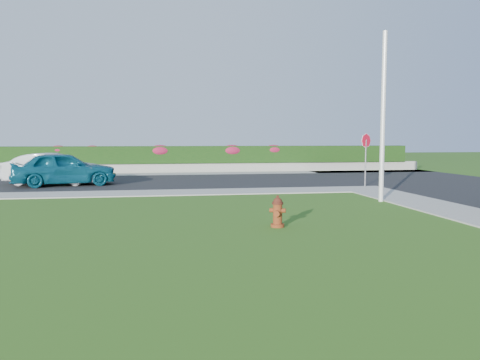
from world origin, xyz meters
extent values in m
plane|color=black|center=(0.00, 0.00, 0.00)|extent=(120.00, 120.00, 0.00)
cube|color=black|center=(-5.00, 14.00, 0.02)|extent=(26.00, 8.00, 0.04)
cube|color=gray|center=(-6.00, 9.00, 0.02)|extent=(24.00, 2.00, 0.04)
cube|color=gray|center=(7.00, 9.00, 0.02)|extent=(2.00, 2.00, 0.04)
cube|color=gray|center=(-1.00, 19.00, 0.02)|extent=(34.00, 2.00, 0.04)
cube|color=gray|center=(-1.00, 20.50, 0.30)|extent=(34.00, 0.40, 0.60)
cube|color=black|center=(-1.00, 20.60, 1.15)|extent=(32.00, 0.90, 1.10)
cylinder|color=#55210D|center=(1.20, 1.28, 0.04)|extent=(0.33, 0.33, 0.08)
cylinder|color=#55210D|center=(1.20, 1.28, 0.33)|extent=(0.23, 0.23, 0.51)
cylinder|color=black|center=(1.20, 1.28, 0.59)|extent=(0.28, 0.28, 0.05)
sphere|color=black|center=(1.20, 1.28, 0.62)|extent=(0.23, 0.23, 0.23)
cylinder|color=black|center=(1.20, 1.28, 0.75)|extent=(0.07, 0.07, 0.07)
cylinder|color=#55210D|center=(1.06, 1.33, 0.41)|extent=(0.13, 0.14, 0.11)
cylinder|color=#55210D|center=(1.33, 1.22, 0.41)|extent=(0.13, 0.14, 0.11)
cylinder|color=#55210D|center=(1.14, 1.14, 0.35)|extent=(0.18, 0.16, 0.15)
imported|color=#0D5069|center=(-5.95, 12.50, 0.81)|extent=(4.80, 2.72, 1.54)
imported|color=#B8BBC1|center=(-6.55, 13.09, 0.77)|extent=(4.62, 2.35, 1.45)
cylinder|color=silver|center=(5.88, 5.27, 2.89)|extent=(0.16, 0.16, 5.78)
cylinder|color=slate|center=(7.42, 9.94, 1.07)|extent=(0.06, 0.06, 2.13)
cylinder|color=red|center=(7.42, 9.94, 2.08)|extent=(0.56, 0.32, 0.62)
cylinder|color=white|center=(7.42, 9.94, 2.08)|extent=(0.59, 0.33, 0.66)
ellipsoid|color=#A41C37|center=(-7.84, 20.50, 1.47)|extent=(1.14, 0.73, 0.57)
ellipsoid|color=#A41C37|center=(-5.82, 20.50, 1.49)|extent=(1.05, 0.67, 0.52)
ellipsoid|color=#A41C37|center=(-1.67, 20.50, 1.41)|extent=(1.46, 0.94, 0.73)
ellipsoid|color=#A41C37|center=(2.96, 20.50, 1.41)|extent=(1.46, 0.94, 0.73)
ellipsoid|color=#A41C37|center=(5.75, 20.50, 1.44)|extent=(1.29, 0.83, 0.64)
camera|label=1|loc=(-1.59, -9.75, 2.16)|focal=35.00mm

